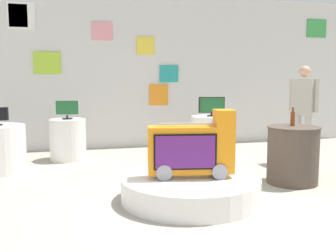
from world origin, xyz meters
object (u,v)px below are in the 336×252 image
Objects in this scene: tv_on_right_rear at (67,109)px; shopper_browsing_near_truck at (304,107)px; display_pedestal_right_rear at (68,139)px; display_pedestal_left_rear at (211,135)px; novelty_firetruck_tv at (192,150)px; side_table_round at (293,154)px; bottle_on_side_table at (293,118)px; tv_on_left_rear at (212,106)px; main_display_pedestal at (190,189)px.

tv_on_right_rear is 4.32m from shopper_browsing_near_truck.
tv_on_right_rear reaches higher than display_pedestal_right_rear.
tv_on_right_rear reaches higher than display_pedestal_left_rear.
tv_on_right_rear is (-1.51, 2.95, 0.32)m from novelty_firetruck_tv.
display_pedestal_right_rear is 4.37m from shopper_browsing_near_truck.
novelty_firetruck_tv is at bearing -62.96° from display_pedestal_right_rear.
bottle_on_side_table is (0.02, 0.07, 0.52)m from side_table_round.
novelty_firetruck_tv is at bearing -115.14° from tv_on_left_rear.
main_display_pedestal is 3.13m from shopper_browsing_near_truck.
display_pedestal_left_rear is 1.56× the size of tv_on_left_rear.
bottle_on_side_table is at bearing -37.50° from display_pedestal_right_rear.
tv_on_left_rear is 2.48m from side_table_round.
display_pedestal_left_rear and display_pedestal_right_rear have the same top height.
display_pedestal_left_rear is 1.90m from shopper_browsing_near_truck.
tv_on_left_rear is at bearing 134.23° from shopper_browsing_near_truck.
novelty_firetruck_tv is 3.33m from tv_on_right_rear.
bottle_on_side_table is (3.21, -2.46, -0.02)m from tv_on_right_rear.
shopper_browsing_near_truck is (1.25, -1.29, 0.64)m from display_pedestal_left_rear.
shopper_browsing_near_truck is at bearing -45.84° from display_pedestal_left_rear.
side_table_round is at bearing -38.42° from tv_on_right_rear.
main_display_pedestal is 3.12m from display_pedestal_left_rear.
bottle_on_side_table is at bearing -80.57° from tv_on_left_rear.
tv_on_left_rear is at bearing 64.45° from main_display_pedestal.
shopper_browsing_near_truck reaches higher than side_table_round.
display_pedestal_right_rear is (-1.49, 2.95, 0.24)m from main_display_pedestal.
display_pedestal_left_rear is at bearing 134.16° from shopper_browsing_near_truck.
display_pedestal_right_rear is at bearing 141.54° from side_table_round.
main_display_pedestal is at bearing -63.16° from tv_on_right_rear.
display_pedestal_right_rear is (-2.83, 0.15, -0.60)m from tv_on_left_rear.
tv_on_right_rear reaches higher than side_table_round.
tv_on_right_rear is (0.00, -0.00, 0.58)m from display_pedestal_right_rear.
tv_on_left_rear is (1.34, 2.80, 0.83)m from main_display_pedestal.
novelty_firetruck_tv is 1.75m from side_table_round.
main_display_pedestal is 3.31m from display_pedestal_right_rear.
novelty_firetruck_tv is at bearing -115.09° from display_pedestal_left_rear.
side_table_round is 3.06× the size of bottle_on_side_table.
tv_on_left_rear reaches higher than bottle_on_side_table.
display_pedestal_right_rear reaches higher than main_display_pedestal.
bottle_on_side_table is at bearing 74.33° from side_table_round.
shopper_browsing_near_truck is (1.25, -1.28, 0.05)m from tv_on_left_rear.
shopper_browsing_near_truck is (4.07, -1.42, 0.06)m from tv_on_right_rear.
main_display_pedestal is at bearing -115.55° from tv_on_left_rear.
novelty_firetruck_tv is 3.12m from tv_on_left_rear.
novelty_firetruck_tv reaches higher than main_display_pedestal.
tv_on_left_rear is at bearing 64.86° from novelty_firetruck_tv.
display_pedestal_right_rear is at bearing 177.01° from tv_on_left_rear.
shopper_browsing_near_truck is at bearing 51.47° from side_table_round.
tv_on_right_rear reaches higher than main_display_pedestal.
tv_on_right_rear is at bearing 177.18° from display_pedestal_left_rear.
shopper_browsing_near_truck is at bearing 30.79° from novelty_firetruck_tv.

